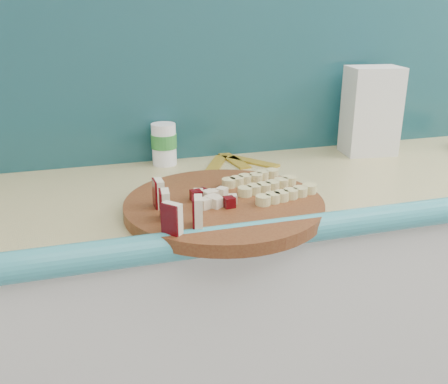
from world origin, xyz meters
The scene contains 9 objects.
kitchen_counter centered at (0.10, 1.50, 0.46)m, with size 2.20×0.63×0.91m.
backsplash centered at (0.10, 1.79, 1.16)m, with size 2.20×0.02×0.50m, color teal.
cutting_board centered at (-0.41, 1.34, 0.92)m, with size 0.45×0.45×0.03m, color #4F2110.
apple_wedges centered at (-0.54, 1.26, 0.97)m, with size 0.09×0.18×0.06m.
apple_chunks centered at (-0.43, 1.33, 0.95)m, with size 0.07×0.07×0.02m.
banana_slices centered at (-0.29, 1.37, 0.95)m, with size 0.20×0.20×0.02m.
flour_bag centered at (0.17, 1.67, 1.04)m, with size 0.16×0.11×0.27m, color white.
canister centered at (-0.47, 1.73, 0.97)m, with size 0.07×0.07×0.12m.
banana_peel centered at (-0.27, 1.68, 0.91)m, with size 0.23×0.19×0.01m.
Camera 1 is at (-0.70, 0.34, 1.35)m, focal length 40.00 mm.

